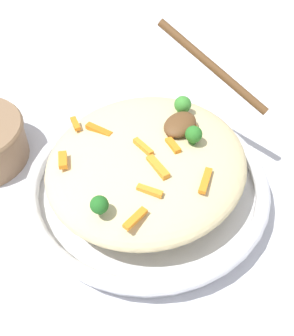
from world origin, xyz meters
TOP-DOWN VIEW (x-y plane):
  - ground_plane at (0.00, 0.00)m, footprint 2.40×2.40m
  - serving_bowl at (0.00, 0.00)m, footprint 0.36×0.36m
  - pasta_mound at (0.00, 0.00)m, footprint 0.29×0.27m
  - carrot_piece_0 at (0.10, 0.05)m, footprint 0.04×0.01m
  - carrot_piece_1 at (0.01, -0.00)m, footprint 0.02×0.04m
  - carrot_piece_2 at (0.01, -0.07)m, footprint 0.01×0.04m
  - carrot_piece_3 at (-0.05, 0.02)m, footprint 0.04×0.03m
  - carrot_piece_4 at (0.03, 0.03)m, footprint 0.03×0.04m
  - carrot_piece_5 at (0.06, 0.05)m, footprint 0.01×0.03m
  - carrot_piece_6 at (0.08, -0.08)m, footprint 0.03×0.03m
  - carrot_piece_7 at (0.01, 0.09)m, footprint 0.04×0.02m
  - carrot_piece_8 at (-0.02, 0.03)m, footprint 0.02×0.03m
  - carrot_piece_9 at (0.02, -0.11)m, footprint 0.02×0.03m
  - broccoli_floret_0 at (-0.09, 0.00)m, footprint 0.02×0.02m
  - broccoli_floret_1 at (-0.04, 0.05)m, footprint 0.02×0.02m
  - broccoli_floret_2 at (0.12, 0.01)m, footprint 0.02×0.02m
  - serving_spoon at (-0.09, 0.02)m, footprint 0.12×0.18m

SIDE VIEW (x-z plane):
  - ground_plane at x=0.00m, z-range 0.00..0.00m
  - serving_bowl at x=0.00m, z-range 0.00..0.05m
  - pasta_mound at x=0.00m, z-range 0.04..0.11m
  - carrot_piece_7 at x=0.01m, z-range 0.10..0.11m
  - carrot_piece_9 at x=0.02m, z-range 0.10..0.11m
  - carrot_piece_0 at x=0.10m, z-range 0.10..0.11m
  - carrot_piece_2 at x=0.01m, z-range 0.10..0.11m
  - carrot_piece_6 at x=0.08m, z-range 0.10..0.11m
  - carrot_piece_5 at x=0.06m, z-range 0.11..0.11m
  - carrot_piece_3 at x=-0.05m, z-range 0.11..0.11m
  - carrot_piece_4 at x=0.03m, z-range 0.11..0.12m
  - carrot_piece_8 at x=-0.02m, z-range 0.11..0.12m
  - carrot_piece_1 at x=0.01m, z-range 0.11..0.12m
  - broccoli_floret_2 at x=0.12m, z-range 0.11..0.13m
  - broccoli_floret_0 at x=-0.09m, z-range 0.11..0.13m
  - broccoli_floret_1 at x=-0.04m, z-range 0.11..0.14m
  - serving_spoon at x=-0.09m, z-range 0.09..0.19m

